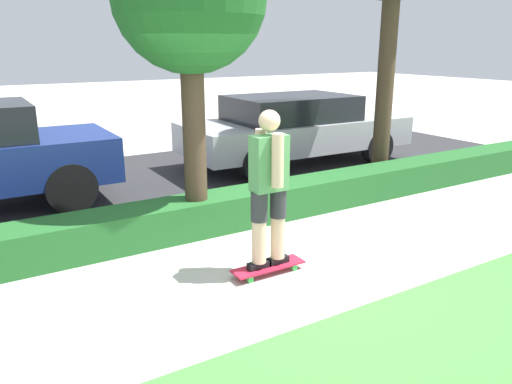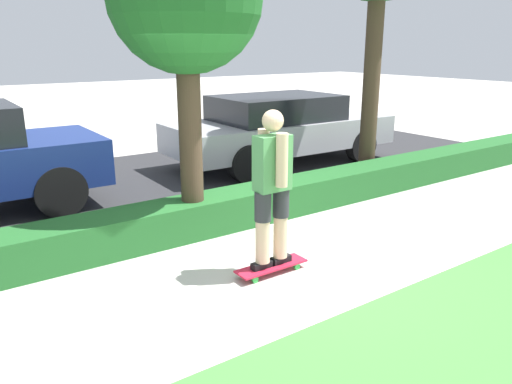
{
  "view_description": "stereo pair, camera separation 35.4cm",
  "coord_description": "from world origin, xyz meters",
  "px_view_note": "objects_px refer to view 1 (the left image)",
  "views": [
    {
      "loc": [
        -2.97,
        -4.08,
        2.39
      ],
      "look_at": [
        -0.11,
        0.6,
        0.76
      ],
      "focal_mm": 35.0,
      "sensor_mm": 36.0,
      "label": 1
    },
    {
      "loc": [
        -3.27,
        -3.89,
        2.39
      ],
      "look_at": [
        -0.11,
        0.6,
        0.76
      ],
      "focal_mm": 35.0,
      "sensor_mm": 36.0,
      "label": 2
    }
  ],
  "objects_px": {
    "parked_car_middle": "(295,128)",
    "skater_person": "(269,186)",
    "tree_mid": "(189,0)",
    "skateboard": "(268,267)"
  },
  "relations": [
    {
      "from": "skateboard",
      "to": "tree_mid",
      "type": "bearing_deg",
      "value": 95.18
    },
    {
      "from": "tree_mid",
      "to": "parked_car_middle",
      "type": "bearing_deg",
      "value": 37.07
    },
    {
      "from": "parked_car_middle",
      "to": "tree_mid",
      "type": "bearing_deg",
      "value": -141.9
    },
    {
      "from": "skater_person",
      "to": "tree_mid",
      "type": "distance_m",
      "value": 2.43
    },
    {
      "from": "skater_person",
      "to": "parked_car_middle",
      "type": "xyz_separation_m",
      "value": [
        3.27,
        4.09,
        -0.23
      ]
    },
    {
      "from": "tree_mid",
      "to": "skateboard",
      "type": "bearing_deg",
      "value": -84.82
    },
    {
      "from": "skater_person",
      "to": "parked_car_middle",
      "type": "bearing_deg",
      "value": 51.34
    },
    {
      "from": "parked_car_middle",
      "to": "skater_person",
      "type": "bearing_deg",
      "value": -127.63
    },
    {
      "from": "skateboard",
      "to": "skater_person",
      "type": "distance_m",
      "value": 0.91
    },
    {
      "from": "skateboard",
      "to": "parked_car_middle",
      "type": "height_order",
      "value": "parked_car_middle"
    }
  ]
}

